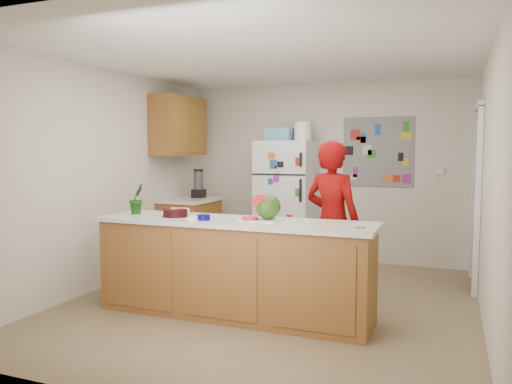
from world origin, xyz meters
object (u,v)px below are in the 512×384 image
at_px(person, 332,222).
at_px(cherry_bowl, 175,213).
at_px(watermelon, 268,207).
at_px(refrigerator, 286,202).

xyz_separation_m(person, cherry_bowl, (-1.39, -0.75, 0.12)).
bearing_deg(watermelon, cherry_bowl, -174.89).
relative_size(watermelon, cherry_bowl, 0.98).
relative_size(refrigerator, watermelon, 7.22).
bearing_deg(refrigerator, cherry_bowl, -98.64).
xyz_separation_m(refrigerator, person, (1.03, -1.65, -0.01)).
relative_size(refrigerator, cherry_bowl, 7.10).
height_order(refrigerator, watermelon, refrigerator).
bearing_deg(cherry_bowl, person, 28.37).
height_order(refrigerator, person, refrigerator).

